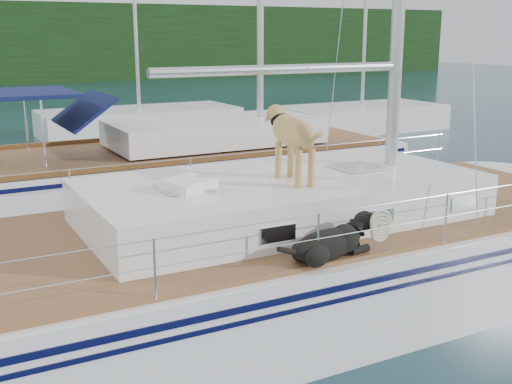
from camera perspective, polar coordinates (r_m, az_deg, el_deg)
ground at (r=8.67m, az=-2.34°, el=-10.98°), size 120.00×120.00×0.00m
main_sailboat at (r=8.45m, az=-1.77°, el=-6.70°), size 12.00×3.80×14.01m
neighbor_sailboat at (r=14.71m, az=-7.51°, el=1.90°), size 11.00×3.50×13.30m
bg_boat_center at (r=24.47m, az=-10.30°, el=6.14°), size 7.20×3.00×11.65m
bg_boat_east at (r=25.52m, az=9.35°, el=6.50°), size 6.40×3.00×11.65m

